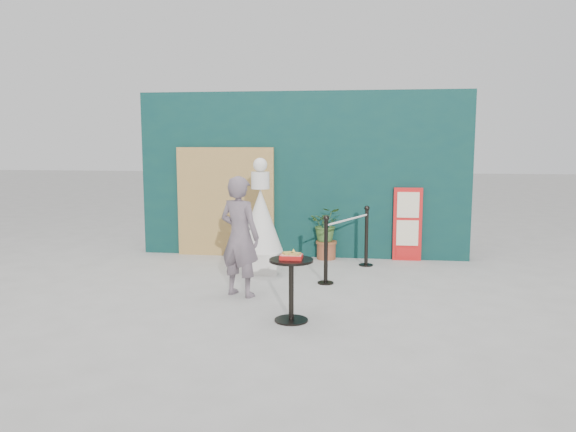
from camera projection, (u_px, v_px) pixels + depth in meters
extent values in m
plane|color=#ADAAA5|center=(276.00, 303.00, 7.38)|extent=(60.00, 60.00, 0.00)
cube|color=#0A2E2F|center=(302.00, 175.00, 10.27)|extent=(6.00, 0.30, 3.00)
cube|color=tan|center=(226.00, 202.00, 10.32)|extent=(1.80, 0.08, 2.00)
imported|color=#6B5B63|center=(240.00, 236.00, 7.65)|extent=(0.71, 0.60, 1.66)
cube|color=red|center=(407.00, 224.00, 9.94)|extent=(0.50, 0.06, 1.30)
cube|color=beige|center=(408.00, 205.00, 9.86)|extent=(0.38, 0.02, 0.45)
cube|color=beige|center=(407.00, 233.00, 9.93)|extent=(0.38, 0.02, 0.45)
cube|color=red|center=(407.00, 252.00, 9.98)|extent=(0.38, 0.02, 0.18)
cube|color=silver|center=(261.00, 261.00, 9.16)|extent=(0.62, 0.62, 0.34)
cone|color=silver|center=(261.00, 220.00, 9.07)|extent=(0.72, 0.72, 1.02)
cylinder|color=silver|center=(260.00, 180.00, 8.98)|extent=(0.29, 0.29, 0.27)
sphere|color=silver|center=(260.00, 165.00, 8.95)|extent=(0.23, 0.23, 0.23)
cylinder|color=black|center=(291.00, 320.00, 6.66)|extent=(0.40, 0.40, 0.02)
cylinder|color=black|center=(291.00, 291.00, 6.62)|extent=(0.06, 0.06, 0.72)
cylinder|color=black|center=(291.00, 260.00, 6.57)|extent=(0.52, 0.52, 0.03)
cube|color=red|center=(291.00, 257.00, 6.56)|extent=(0.26, 0.19, 0.05)
cube|color=#EF3B1F|center=(291.00, 255.00, 6.56)|extent=(0.24, 0.17, 0.00)
cube|color=gold|center=(288.00, 253.00, 6.57)|extent=(0.15, 0.14, 0.02)
cube|color=gold|center=(295.00, 254.00, 6.53)|extent=(0.13, 0.13, 0.02)
cone|color=yellow|center=(293.00, 251.00, 6.60)|extent=(0.06, 0.06, 0.06)
cylinder|color=brown|center=(326.00, 251.00, 10.12)|extent=(0.34, 0.34, 0.28)
cylinder|color=brown|center=(326.00, 242.00, 10.10)|extent=(0.37, 0.37, 0.05)
imported|color=#385E28|center=(326.00, 224.00, 10.05)|extent=(0.56, 0.48, 0.62)
cylinder|color=black|center=(326.00, 283.00, 8.40)|extent=(0.24, 0.24, 0.02)
cylinder|color=black|center=(326.00, 252.00, 8.34)|extent=(0.06, 0.06, 0.96)
sphere|color=black|center=(326.00, 218.00, 8.27)|extent=(0.09, 0.09, 0.09)
cylinder|color=black|center=(366.00, 265.00, 9.60)|extent=(0.24, 0.24, 0.02)
cylinder|color=black|center=(366.00, 238.00, 9.54)|extent=(0.06, 0.06, 0.96)
sphere|color=black|center=(367.00, 208.00, 9.47)|extent=(0.09, 0.09, 0.09)
cylinder|color=silver|center=(348.00, 220.00, 8.88)|extent=(0.63, 1.31, 0.03)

